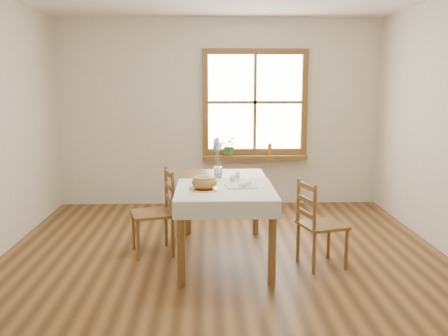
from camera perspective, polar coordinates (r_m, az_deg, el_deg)
The scene contains 18 objects.
ground at distance 4.84m, azimuth 0.11°, elevation -11.17°, with size 5.00×5.00×0.00m, color brown.
room_walls at distance 4.52m, azimuth 0.12°, elevation 9.46°, with size 4.60×5.10×2.65m.
window at distance 7.02m, azimuth 3.55°, elevation 7.51°, with size 1.46×0.08×1.46m.
window_sill at distance 7.03m, azimuth 3.54°, elevation 1.28°, with size 1.46×0.20×0.05m.
dining_table at distance 4.94m, azimuth -0.00°, elevation -2.69°, with size 0.90×1.60×0.75m.
table_linen at distance 4.62m, azimuth 0.12°, elevation -2.42°, with size 0.91×0.99×0.01m, color white.
chair_left at distance 5.12m, azimuth -8.21°, elevation -5.02°, with size 0.40×0.42×0.86m, color brown, non-canonical shape.
chair_right at distance 4.82m, azimuth 11.19°, elevation -6.26°, with size 0.39×0.41×0.83m, color brown, non-canonical shape.
bread_plate at distance 4.57m, azimuth -2.25°, elevation -2.41°, with size 0.27×0.27×0.01m, color white.
bread_loaf at distance 4.56m, azimuth -2.25°, elevation -1.53°, with size 0.23×0.23×0.13m, color #AB7D3C.
egg_napkin at distance 4.70m, azimuth 1.92°, elevation -2.07°, with size 0.28×0.23×0.01m, color white.
eggs at distance 4.70m, azimuth 1.92°, elevation -1.71°, with size 0.21×0.19×0.05m, color white, non-canonical shape.
salt_shaker at distance 4.86m, azimuth 0.97°, elevation -1.24°, with size 0.05×0.05×0.09m, color white.
pepper_shaker at distance 5.02m, azimuth 1.54°, elevation -0.85°, with size 0.05×0.05×0.09m, color white.
flower_vase at distance 5.22m, azimuth -0.68°, elevation -0.49°, with size 0.09×0.09×0.10m, color white.
lavender_bouquet at distance 5.19m, azimuth -0.68°, elevation 1.66°, with size 0.16×0.16×0.30m, color #755EA7, non-canonical shape.
potted_plant at distance 6.98m, azimuth 0.64°, elevation 2.32°, with size 0.24×0.27×0.21m, color #376C2B.
amber_bottle at distance 7.03m, azimuth 5.25°, elevation 2.18°, with size 0.06×0.06×0.17m, color #AC611F.
Camera 1 is at (-0.15, -4.52, 1.74)m, focal length 40.00 mm.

